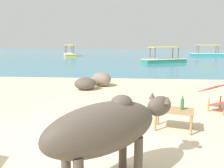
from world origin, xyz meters
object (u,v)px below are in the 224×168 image
at_px(cow, 107,128).
at_px(boat_teal, 207,54).
at_px(deck_chair_near, 217,96).
at_px(boat_yellow, 69,54).
at_px(low_bench_table, 174,113).
at_px(bottle, 182,104).
at_px(boat_green, 164,59).

bearing_deg(cow, boat_teal, 28.71).
bearing_deg(deck_chair_near, boat_teal, 124.91).
relative_size(deck_chair_near, boat_yellow, 0.24).
bearing_deg(low_bench_table, boat_teal, 84.84).
bearing_deg(deck_chair_near, low_bench_table, -81.55).
bearing_deg(cow, bottle, 13.60).
bearing_deg(low_bench_table, bottle, 16.79).
distance_m(low_bench_table, boat_green, 14.33).
height_order(low_bench_table, boat_teal, boat_teal).
distance_m(boat_yellow, boat_green, 11.65).
bearing_deg(deck_chair_near, boat_green, 140.13).
xyz_separation_m(cow, boat_green, (3.00, 16.05, -0.50)).
xyz_separation_m(bottle, deck_chair_near, (1.21, 1.42, -0.17)).
relative_size(low_bench_table, bottle, 2.85).
bearing_deg(boat_teal, bottle, -108.51).
relative_size(boat_yellow, boat_green, 1.01).
height_order(boat_green, boat_teal, same).
bearing_deg(boat_yellow, cow, -3.41).
relative_size(bottle, boat_green, 0.08).
distance_m(cow, low_bench_table, 2.22).
height_order(cow, boat_green, boat_green).
distance_m(deck_chair_near, boat_green, 12.79).
distance_m(bottle, boat_green, 14.31).
distance_m(cow, deck_chair_near, 4.15).
bearing_deg(bottle, boat_green, 83.28).
bearing_deg(boat_green, boat_yellow, -58.43).
relative_size(cow, boat_yellow, 0.47).
xyz_separation_m(bottle, boat_yellow, (-7.98, 20.74, -0.30)).
height_order(bottle, deck_chair_near, bottle).
bearing_deg(boat_teal, deck_chair_near, -106.73).
relative_size(bottle, boat_teal, 0.08).
height_order(bottle, boat_green, boat_green).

